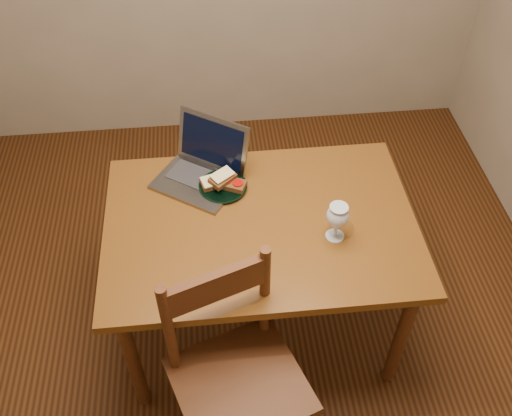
{
  "coord_description": "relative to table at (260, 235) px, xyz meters",
  "views": [
    {
      "loc": [
        -0.14,
        -1.63,
        2.5
      ],
      "look_at": [
        0.02,
        -0.02,
        0.8
      ],
      "focal_mm": 40.0,
      "sensor_mm": 36.0,
      "label": 1
    }
  ],
  "objects": [
    {
      "name": "floor",
      "position": [
        -0.04,
        0.04,
        -0.66
      ],
      "size": [
        3.2,
        3.2,
        0.02
      ],
      "primitive_type": "cube",
      "color": "black",
      "rests_on": "ground"
    },
    {
      "name": "table",
      "position": [
        0.0,
        0.0,
        0.0
      ],
      "size": [
        1.3,
        0.9,
        0.74
      ],
      "color": "#502E0D",
      "rests_on": "floor"
    },
    {
      "name": "chair",
      "position": [
        -0.15,
        -0.56,
        -0.11
      ],
      "size": [
        0.59,
        0.58,
        0.5
      ],
      "rotation": [
        0.0,
        0.0,
        0.34
      ],
      "color": "#3A1E0C",
      "rests_on": "floor"
    },
    {
      "name": "plate",
      "position": [
        -0.14,
        0.21,
        0.09
      ],
      "size": [
        0.22,
        0.22,
        0.02
      ],
      "primitive_type": "cylinder",
      "color": "black",
      "rests_on": "table"
    },
    {
      "name": "sandwich_cheese",
      "position": [
        -0.18,
        0.22,
        0.12
      ],
      "size": [
        0.13,
        0.1,
        0.04
      ],
      "primitive_type": null,
      "rotation": [
        0.0,
        0.0,
        0.24
      ],
      "color": "#381E0C",
      "rests_on": "plate"
    },
    {
      "name": "sandwich_tomato",
      "position": [
        -0.1,
        0.2,
        0.12
      ],
      "size": [
        0.13,
        0.11,
        0.04
      ],
      "primitive_type": null,
      "rotation": [
        0.0,
        0.0,
        -0.43
      ],
      "color": "#381E0C",
      "rests_on": "plate"
    },
    {
      "name": "sandwich_top",
      "position": [
        -0.14,
        0.22,
        0.15
      ],
      "size": [
        0.13,
        0.13,
        0.04
      ],
      "primitive_type": null,
      "rotation": [
        0.0,
        0.0,
        0.72
      ],
      "color": "#381E0C",
      "rests_on": "plate"
    },
    {
      "name": "milk_glass",
      "position": [
        0.29,
        -0.11,
        0.17
      ],
      "size": [
        0.09,
        0.09,
        0.18
      ],
      "primitive_type": null,
      "color": "white",
      "rests_on": "table"
    },
    {
      "name": "laptop",
      "position": [
        -0.22,
        0.31,
        0.15
      ],
      "size": [
        0.47,
        0.46,
        0.25
      ],
      "rotation": [
        0.0,
        0.0,
        -0.59
      ],
      "color": "slate",
      "rests_on": "table"
    }
  ]
}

